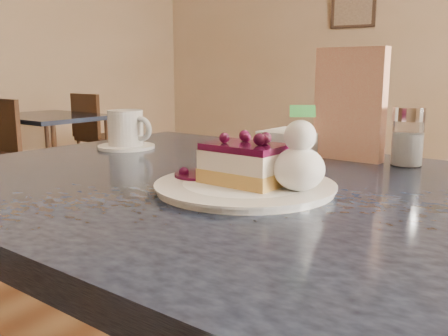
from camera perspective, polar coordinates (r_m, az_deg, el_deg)
The scene contains 10 objects.
main_table at distance 0.90m, azimuth 4.44°, elevation -7.30°, with size 1.45×1.07×0.84m.
dessert_plate at distance 0.83m, azimuth 2.41°, elevation -2.16°, with size 0.29×0.29×0.01m, color white.
cheesecake_slice at distance 0.83m, azimuth 2.44°, elevation 0.48°, with size 0.15×0.11×0.07m.
whipped_cream at distance 0.78m, azimuth 8.57°, elevation -0.09°, with size 0.08×0.08×0.07m.
berry_sauce at distance 0.88m, azimuth -2.81°, elevation -0.79°, with size 0.09×0.09×0.01m, color black.
coffee_set at distance 1.30m, azimuth -11.06°, elevation 4.15°, with size 0.15×0.15×0.10m.
menu_card at distance 1.14m, azimuth 14.18°, elevation 7.05°, with size 0.16×0.03×0.25m, color #FBE7B7.
sugar_shaker at distance 1.10m, azimuth 20.28°, elevation 3.43°, with size 0.07×0.07×0.12m.
napkin_stack at distance 1.20m, azimuth 8.05°, elevation 2.92°, with size 0.13×0.13×0.06m, color white.
bg_table_far_left at distance 4.51m, azimuth -18.92°, elevation -1.92°, with size 0.97×1.62×1.08m.
Camera 1 is at (0.16, -0.78, 1.04)m, focal length 40.00 mm.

